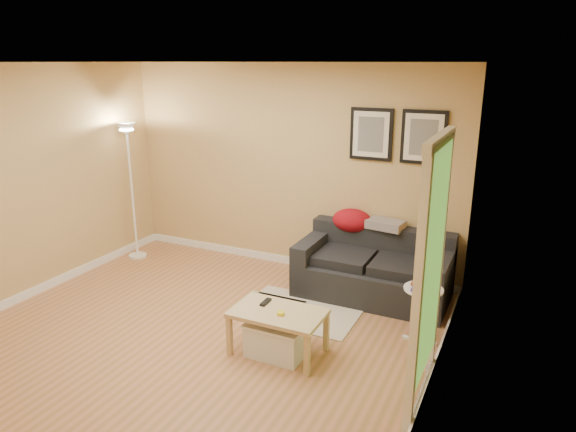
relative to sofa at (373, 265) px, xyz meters
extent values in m
plane|color=#B8744F|center=(-1.31, -1.53, -0.38)|extent=(4.50, 4.50, 0.00)
plane|color=white|center=(-1.31, -1.53, 2.23)|extent=(4.50, 4.50, 0.00)
plane|color=tan|center=(-1.31, 0.47, 0.92)|extent=(4.50, 0.00, 4.50)
plane|color=tan|center=(-1.31, -3.53, 0.92)|extent=(4.50, 0.00, 4.50)
plane|color=tan|center=(-3.56, -1.53, 0.92)|extent=(0.00, 4.00, 4.00)
plane|color=tan|center=(0.94, -1.53, 0.92)|extent=(0.00, 4.00, 4.00)
cube|color=white|center=(-1.31, 0.46, -0.33)|extent=(4.50, 0.02, 0.10)
cube|color=white|center=(-3.55, -1.53, -0.33)|extent=(0.02, 4.00, 0.10)
cube|color=white|center=(0.93, -1.53, -0.33)|extent=(0.02, 4.00, 0.10)
cube|color=beige|center=(-0.59, -0.72, -0.37)|extent=(1.25, 0.85, 0.01)
cube|color=#668C4C|center=(-0.96, -0.75, -0.37)|extent=(0.70, 0.50, 0.01)
cube|color=black|center=(-0.62, -1.46, 0.06)|extent=(0.05, 0.16, 0.02)
cylinder|color=yellow|center=(-0.39, -1.61, 0.06)|extent=(0.07, 0.07, 0.03)
camera|label=1|loc=(1.47, -5.36, 2.24)|focal=32.20mm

